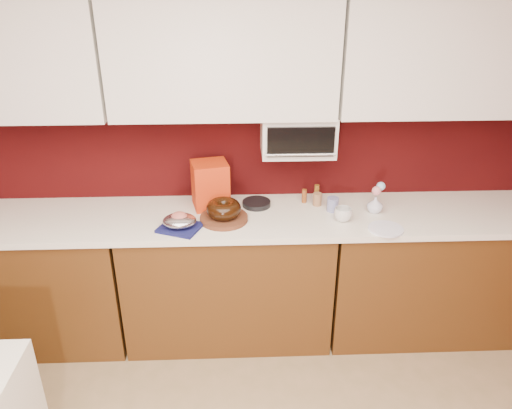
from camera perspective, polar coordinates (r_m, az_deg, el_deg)
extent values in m
cube|color=#380708|center=(3.28, -3.47, 6.66)|extent=(4.00, 0.02, 2.50)
cube|color=#543010|center=(3.65, -24.81, -8.12)|extent=(1.31, 0.58, 0.86)
cube|color=#543010|center=(3.37, -3.17, -8.40)|extent=(1.31, 0.58, 0.86)
cube|color=#543010|center=(3.60, 18.76, -7.49)|extent=(1.31, 0.58, 0.86)
cube|color=white|center=(3.14, -3.37, -1.57)|extent=(4.00, 0.62, 0.04)
cube|color=white|center=(2.98, -3.83, 16.60)|extent=(1.31, 0.33, 0.70)
cube|color=white|center=(3.23, 21.51, 15.69)|extent=(1.31, 0.33, 0.70)
cube|color=white|center=(3.13, 4.78, 8.07)|extent=(0.45, 0.30, 0.25)
cube|color=black|center=(2.98, 5.14, 7.14)|extent=(0.40, 0.02, 0.18)
cylinder|color=silver|center=(2.99, 5.12, 5.68)|extent=(0.42, 0.02, 0.02)
cylinder|color=#5A2E1B|center=(3.07, -3.69, -1.59)|extent=(0.33, 0.33, 0.03)
torus|color=black|center=(3.04, -3.73, -0.48)|extent=(0.27, 0.27, 0.09)
cube|color=#15174E|center=(3.00, -8.68, -2.62)|extent=(0.29, 0.27, 0.02)
ellipsoid|color=silver|center=(2.98, -8.74, -1.84)|extent=(0.22, 0.19, 0.07)
ellipsoid|color=#C4655A|center=(2.97, -8.77, -1.41)|extent=(0.11, 0.10, 0.06)
cube|color=#AE130B|center=(3.20, -5.24, 2.27)|extent=(0.26, 0.24, 0.30)
cylinder|color=black|center=(3.25, 0.06, 0.13)|extent=(0.22, 0.22, 0.03)
imported|color=silver|center=(3.09, 9.92, -0.97)|extent=(0.12, 0.12, 0.10)
cylinder|color=navy|center=(3.21, 8.76, 0.02)|extent=(0.09, 0.09, 0.09)
imported|color=silver|center=(3.23, 13.46, 0.10)|extent=(0.10, 0.10, 0.12)
sphere|color=pink|center=(3.20, 13.62, 1.53)|extent=(0.06, 0.06, 0.06)
sphere|color=#8FBDE6|center=(3.21, 14.08, 2.04)|extent=(0.06, 0.06, 0.06)
cylinder|color=white|center=(3.06, 14.61, -2.72)|extent=(0.25, 0.25, 0.01)
cylinder|color=brown|center=(3.30, 5.54, 0.98)|extent=(0.04, 0.04, 0.09)
cylinder|color=#885F3E|center=(3.27, 7.02, 0.59)|extent=(0.07, 0.07, 0.08)
cylinder|color=brown|center=(3.33, 6.94, 1.34)|extent=(0.03, 0.03, 0.11)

